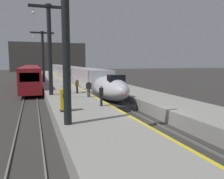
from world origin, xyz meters
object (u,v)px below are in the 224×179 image
Objects in this scene: passenger_mid_platform at (89,87)px; rolling_suitcase at (62,92)px; passenger_far_waiting at (101,94)px; regional_train_adjacent at (31,75)px; station_column_far at (43,52)px; highspeed_train_main at (66,73)px; departure_info_board at (69,83)px; station_column_near at (66,10)px; passenger_near_edge at (77,85)px; ticket_machine_yellow at (65,101)px; station_column_mid at (50,41)px.

rolling_suitcase is at bearing 132.41° from passenger_mid_platform.
passenger_far_waiting is (-0.15, -4.95, 0.00)m from passenger_mid_platform.
passenger_far_waiting is at bearing -79.50° from regional_train_adjacent.
highspeed_train_main is at bearing 67.08° from station_column_far.
rolling_suitcase is 0.46× the size of departure_info_board.
regional_train_adjacent is 21.66× the size of passenger_far_waiting.
passenger_far_waiting is (3.27, 4.51, -5.30)m from station_column_near.
passenger_mid_platform is (3.43, 9.45, -5.30)m from station_column_near.
regional_train_adjacent is 21.66× the size of passenger_near_edge.
passenger_mid_platform is (5.68, -24.87, -0.09)m from regional_train_adjacent.
passenger_mid_platform is 1.72× the size of rolling_suitcase.
passenger_far_waiting is 3.12m from ticket_machine_yellow.
passenger_far_waiting is at bearing -67.14° from station_column_mid.
station_column_mid is at bearing 92.27° from ticket_machine_yellow.
passenger_mid_platform is (-2.42, -33.75, 0.07)m from highspeed_train_main.
passenger_near_edge is at bearing 14.53° from rolling_suitcase.
passenger_mid_platform and passenger_far_waiting have the same top height.
station_column_far is at bearing 93.69° from rolling_suitcase.
rolling_suitcase is 2.80m from departure_info_board.
departure_info_board is (-4.34, -33.65, 0.59)m from highspeed_train_main.
regional_train_adjacent reaches higher than passenger_near_edge.
station_column_far is 20.12m from departure_info_board.
departure_info_board is at bearing 78.57° from ticket_machine_yellow.
highspeed_train_main is 45.19× the size of passenger_mid_platform.
station_column_far is at bearing 94.52° from departure_info_board.
passenger_mid_platform is 4.95m from passenger_far_waiting.
passenger_far_waiting is at bearing 17.26° from ticket_machine_yellow.
station_column_mid is 9.76m from passenger_far_waiting.
regional_train_adjacent is 3.51× the size of station_column_near.
passenger_far_waiting is at bearing -86.57° from passenger_near_edge.
passenger_far_waiting is at bearing -73.63° from rolling_suitcase.
station_column_mid is (-5.90, -30.81, 4.76)m from highspeed_train_main.
passenger_mid_platform is 1.99m from departure_info_board.
station_column_far is 26.08m from ticket_machine_yellow.
passenger_far_waiting is (-2.58, -38.70, 0.07)m from highspeed_train_main.
highspeed_train_main is 33.84m from passenger_mid_platform.
passenger_far_waiting is at bearing 54.02° from station_column_near.
highspeed_train_main is 12.02m from regional_train_adjacent.
regional_train_adjacent reaches higher than ticket_machine_yellow.
station_column_far reaches higher than highspeed_train_main.
station_column_far is 5.22× the size of passenger_far_waiting.
station_column_near reaches higher than highspeed_train_main.
passenger_mid_platform is at bearing -40.23° from station_column_mid.
rolling_suitcase is at bearing -165.47° from passenger_near_edge.
ticket_machine_yellow is at bearing -95.14° from rolling_suitcase.
passenger_near_edge is 1.06× the size of ticket_machine_yellow.
highspeed_train_main is at bearing 79.16° from station_column_mid.
passenger_mid_platform is at bearing 70.08° from station_column_near.
rolling_suitcase is at bearing -17.55° from station_column_mid.
passenger_near_edge is at bearing 77.39° from station_column_near.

